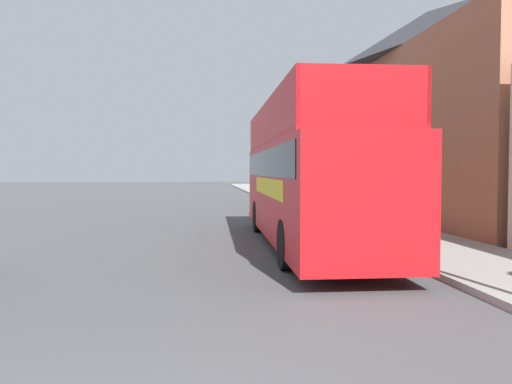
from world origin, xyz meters
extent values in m
plane|color=#4C4C4F|center=(0.00, 21.00, 0.00)|extent=(144.00, 144.00, 0.00)
cube|color=#999993|center=(7.00, 18.00, 0.07)|extent=(3.13, 108.00, 0.14)
cube|color=#9E664C|center=(11.57, 19.88, 3.45)|extent=(6.00, 21.03, 6.90)
pyramid|color=#2D2D33|center=(11.57, 19.88, 8.23)|extent=(6.00, 21.03, 2.65)
cube|color=red|center=(3.88, 10.76, 1.55)|extent=(2.68, 11.04, 2.51)
cube|color=yellow|center=(3.87, 10.21, 1.67)|extent=(2.58, 6.10, 0.45)
cube|color=black|center=(3.88, 10.76, 2.30)|extent=(2.69, 10.16, 0.70)
cube|color=red|center=(3.88, 10.76, 2.85)|extent=(2.66, 10.16, 0.10)
cube|color=red|center=(2.72, 10.79, 3.42)|extent=(0.33, 10.10, 1.04)
cube|color=red|center=(5.05, 10.73, 3.42)|extent=(0.33, 10.10, 1.04)
cube|color=red|center=(3.75, 5.75, 3.42)|extent=(2.40, 0.13, 1.04)
cube|color=red|center=(3.99, 15.04, 3.42)|extent=(2.44, 1.60, 1.04)
cylinder|color=black|center=(2.89, 14.19, 0.54)|extent=(0.31, 1.08, 1.07)
cylinder|color=black|center=(5.05, 14.13, 0.54)|extent=(0.31, 1.08, 1.07)
cylinder|color=black|center=(2.72, 7.60, 0.54)|extent=(0.31, 1.08, 1.07)
cylinder|color=black|center=(4.88, 7.55, 0.54)|extent=(0.31, 1.08, 1.07)
cube|color=silver|center=(4.35, 18.71, 0.55)|extent=(1.85, 3.98, 0.74)
cube|color=black|center=(4.35, 18.59, 1.15)|extent=(1.56, 1.94, 0.47)
cylinder|color=black|center=(3.52, 19.88, 0.32)|extent=(0.23, 0.65, 0.64)
cylinder|color=black|center=(5.07, 19.95, 0.32)|extent=(0.23, 0.65, 0.64)
cylinder|color=black|center=(3.63, 17.46, 0.32)|extent=(0.23, 0.65, 0.64)
cylinder|color=black|center=(5.17, 17.53, 0.32)|extent=(0.23, 0.65, 0.64)
cylinder|color=black|center=(6.13, 11.14, 2.29)|extent=(0.13, 0.13, 4.30)
cylinder|color=silver|center=(6.13, 11.14, 4.67)|extent=(0.32, 0.32, 0.45)
cone|color=black|center=(6.13, 11.14, 5.00)|extent=(0.35, 0.35, 0.22)
camera|label=1|loc=(0.89, -2.71, 2.10)|focal=35.00mm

